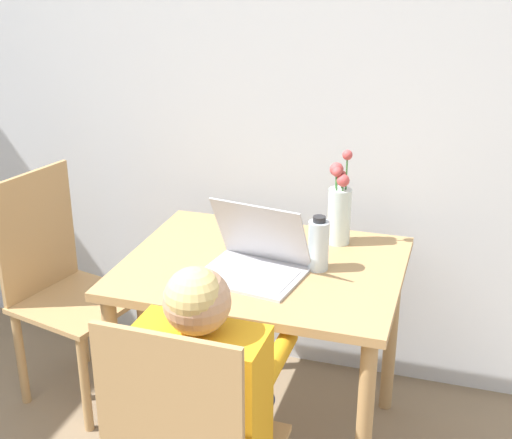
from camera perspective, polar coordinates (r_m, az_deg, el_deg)
The scene contains 7 objects.
wall_back at distance 2.86m, azimuth -1.46°, elevation 11.67°, with size 6.40×0.05×2.50m.
dining_table at distance 2.47m, azimuth 0.54°, elevation -5.71°, with size 0.94×0.74×0.72m.
chair_spare at distance 2.91m, azimuth -15.17°, elevation -5.27°, with size 0.48×0.48×0.92m.
person_seated at distance 1.99m, azimuth -3.94°, elevation -13.09°, with size 0.36×0.43×1.00m.
laptop at distance 2.33m, azimuth -0.04°, elevation -3.02°, with size 0.36×0.31×0.24m.
flower_vase at distance 2.54m, azimuth 6.69°, elevation 0.95°, with size 0.08×0.08×0.35m.
water_bottle at distance 2.35m, azimuth 5.01°, elevation -2.01°, with size 0.07×0.07×0.19m.
Camera 1 is at (0.91, -0.44, 1.77)m, focal length 50.00 mm.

